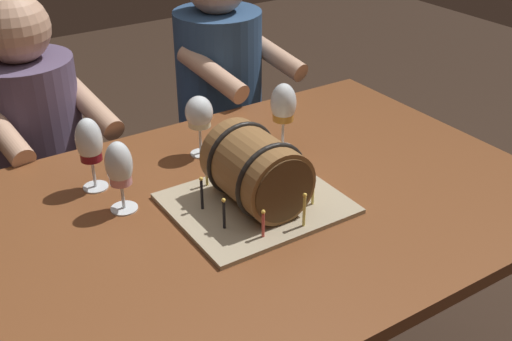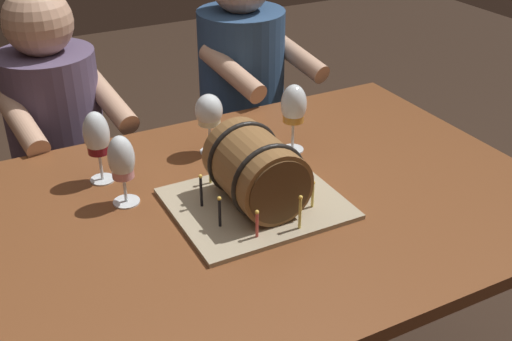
{
  "view_description": "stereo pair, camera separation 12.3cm",
  "coord_description": "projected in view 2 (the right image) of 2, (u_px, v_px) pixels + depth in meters",
  "views": [
    {
      "loc": [
        -0.74,
        -1.12,
        1.59
      ],
      "look_at": [
        -0.02,
        -0.02,
        0.85
      ],
      "focal_mm": 44.09,
      "sensor_mm": 36.0,
      "label": 1
    },
    {
      "loc": [
        -0.63,
        -1.18,
        1.59
      ],
      "look_at": [
        -0.02,
        -0.02,
        0.85
      ],
      "focal_mm": 44.09,
      "sensor_mm": 36.0,
      "label": 2
    }
  ],
  "objects": [
    {
      "name": "person_seated_left",
      "position": [
        64.0,
        171.0,
        2.17
      ],
      "size": [
        0.39,
        0.49,
        1.15
      ],
      "color": "#372D40",
      "rests_on": "ground"
    },
    {
      "name": "dining_table",
      "position": [
        260.0,
        231.0,
        1.63
      ],
      "size": [
        1.47,
        1.03,
        0.75
      ],
      "color": "brown",
      "rests_on": "ground"
    },
    {
      "name": "wine_glass_red",
      "position": [
        97.0,
        137.0,
        1.6
      ],
      "size": [
        0.07,
        0.07,
        0.2
      ],
      "color": "white",
      "rests_on": "dining_table"
    },
    {
      "name": "wine_glass_white",
      "position": [
        209.0,
        113.0,
        1.75
      ],
      "size": [
        0.08,
        0.08,
        0.18
      ],
      "color": "white",
      "rests_on": "dining_table"
    },
    {
      "name": "wine_glass_amber",
      "position": [
        294.0,
        107.0,
        1.75
      ],
      "size": [
        0.07,
        0.07,
        0.2
      ],
      "color": "white",
      "rests_on": "dining_table"
    },
    {
      "name": "wine_glass_rose",
      "position": [
        122.0,
        161.0,
        1.51
      ],
      "size": [
        0.07,
        0.07,
        0.18
      ],
      "color": "white",
      "rests_on": "dining_table"
    },
    {
      "name": "person_seated_right",
      "position": [
        243.0,
        125.0,
        2.44
      ],
      "size": [
        0.41,
        0.5,
        1.19
      ],
      "color": "#1B2D46",
      "rests_on": "ground"
    },
    {
      "name": "barrel_cake",
      "position": [
        256.0,
        175.0,
        1.52
      ],
      "size": [
        0.41,
        0.35,
        0.2
      ],
      "color": "tan",
      "rests_on": "dining_table"
    }
  ]
}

